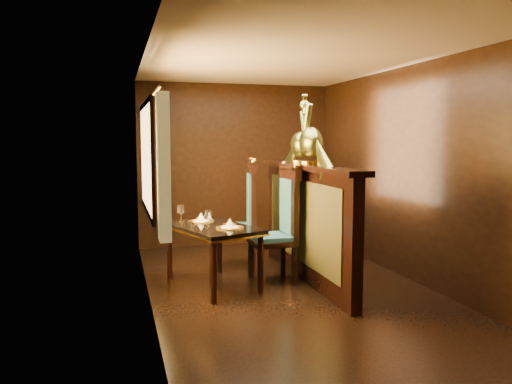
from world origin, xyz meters
TOP-DOWN VIEW (x-y plane):
  - ground at (0.00, 0.00)m, footprint 5.00×5.00m
  - room_shell at (-0.09, 0.02)m, footprint 3.04×5.04m
  - partition at (0.32, 0.30)m, footprint 0.26×2.70m
  - dining_table at (-0.79, 0.30)m, footprint 1.06×1.34m
  - chair_left at (0.05, 0.33)m, footprint 0.50×0.55m
  - chair_right at (-0.22, 1.02)m, footprint 0.59×0.61m
  - peacock_left at (0.33, 0.19)m, footprint 0.25×0.68m
  - peacock_right at (0.33, 0.51)m, footprint 0.23×0.60m

SIDE VIEW (x-z plane):
  - ground at x=0.00m, z-range 0.00..0.00m
  - dining_table at x=-0.79m, z-range 0.18..1.07m
  - partition at x=0.32m, z-range 0.03..1.39m
  - chair_left at x=0.05m, z-range 0.03..1.42m
  - chair_right at x=-0.22m, z-range 0.03..1.45m
  - room_shell at x=-0.09m, z-range 0.32..2.84m
  - peacock_right at x=0.33m, z-range 1.36..2.08m
  - peacock_left at x=0.33m, z-range 1.36..2.17m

